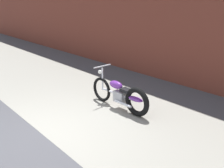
# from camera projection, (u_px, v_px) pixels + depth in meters

# --- Properties ---
(ground_plane) EXTENTS (80.00, 80.00, 0.00)m
(ground_plane) POSITION_uv_depth(u_px,v_px,m) (42.00, 134.00, 5.41)
(ground_plane) COLOR #47474C
(sidewalk_slab) EXTENTS (36.00, 3.50, 0.01)m
(sidewalk_slab) POSITION_uv_depth(u_px,v_px,m) (105.00, 111.00, 6.50)
(sidewalk_slab) COLOR gray
(sidewalk_slab) RESTS_ON ground
(brick_building_wall) EXTENTS (36.00, 0.50, 5.10)m
(brick_building_wall) POSITION_uv_depth(u_px,v_px,m) (191.00, 4.00, 7.84)
(brick_building_wall) COLOR brown
(brick_building_wall) RESTS_ON ground
(motorcycle_purple) EXTENTS (2.01, 0.58, 1.03)m
(motorcycle_purple) POSITION_uv_depth(u_px,v_px,m) (122.00, 95.00, 6.47)
(motorcycle_purple) COLOR black
(motorcycle_purple) RESTS_ON ground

